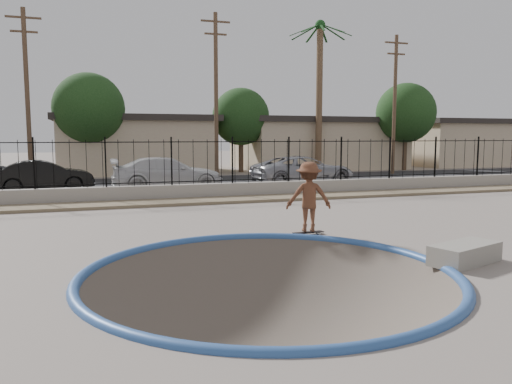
{
  "coord_description": "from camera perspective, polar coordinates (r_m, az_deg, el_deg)",
  "views": [
    {
      "loc": [
        -3.08,
        -9.45,
        2.55
      ],
      "look_at": [
        0.75,
        2.0,
        1.18
      ],
      "focal_mm": 35.0,
      "sensor_mm": 36.0,
      "label": 1
    }
  ],
  "objects": [
    {
      "name": "ground",
      "position": [
        21.98,
        -10.19,
        -3.19
      ],
      "size": [
        120.0,
        120.0,
        2.2
      ],
      "primitive_type": "cube",
      "color": "gray",
      "rests_on": "ground"
    },
    {
      "name": "bowl_pit",
      "position": [
        9.35,
        1.5,
        -9.37
      ],
      "size": [
        6.84,
        6.84,
        1.8
      ],
      "primitive_type": null,
      "color": "#534940",
      "rests_on": "ground"
    },
    {
      "name": "coping_ring",
      "position": [
        9.35,
        1.5,
        -9.37
      ],
      "size": [
        7.04,
        7.04,
        0.2
      ],
      "primitive_type": "torus",
      "color": "#2D5393",
      "rests_on": "ground"
    },
    {
      "name": "rock_strip",
      "position": [
        19.07,
        -9.03,
        -1.13
      ],
      "size": [
        42.0,
        1.6,
        0.11
      ],
      "primitive_type": "cube",
      "color": "#887759",
      "rests_on": "ground"
    },
    {
      "name": "retaining_wall",
      "position": [
        20.12,
        -9.56,
        -0.04
      ],
      "size": [
        42.0,
        0.45,
        0.6
      ],
      "primitive_type": "cube",
      "color": "gray",
      "rests_on": "ground"
    },
    {
      "name": "fence",
      "position": [
        20.02,
        -9.63,
        3.37
      ],
      "size": [
        40.0,
        0.04,
        1.8
      ],
      "color": "black",
      "rests_on": "retaining_wall"
    },
    {
      "name": "street",
      "position": [
        26.75,
        -11.79,
        0.9
      ],
      "size": [
        90.0,
        8.0,
        0.04
      ],
      "primitive_type": "cube",
      "color": "black",
      "rests_on": "ground"
    },
    {
      "name": "house_center",
      "position": [
        36.09,
        -13.65,
        5.38
      ],
      "size": [
        10.6,
        8.6,
        3.9
      ],
      "color": "tan",
      "rests_on": "ground"
    },
    {
      "name": "house_east",
      "position": [
        39.81,
        6.95,
        5.6
      ],
      "size": [
        12.6,
        8.6,
        3.9
      ],
      "color": "tan",
      "rests_on": "ground"
    },
    {
      "name": "house_east_far",
      "position": [
        47.53,
        22.45,
        5.29
      ],
      "size": [
        11.6,
        8.6,
        3.9
      ],
      "color": "tan",
      "rests_on": "ground"
    },
    {
      "name": "palm_right",
      "position": [
        35.21,
        7.28,
        14.22
      ],
      "size": [
        2.3,
        2.3,
        10.3
      ],
      "color": "brown",
      "rests_on": "ground"
    },
    {
      "name": "utility_pole_left",
      "position": [
        28.68,
        -24.69,
        10.19
      ],
      "size": [
        1.7,
        0.24,
        9.0
      ],
      "color": "#473323",
      "rests_on": "ground"
    },
    {
      "name": "utility_pole_mid",
      "position": [
        29.42,
        -4.59,
        11.14
      ],
      "size": [
        1.7,
        0.24,
        9.5
      ],
      "color": "#473323",
      "rests_on": "ground"
    },
    {
      "name": "utility_pole_right",
      "position": [
        34.33,
        15.56,
        9.84
      ],
      "size": [
        1.7,
        0.24,
        9.0
      ],
      "color": "#473323",
      "rests_on": "ground"
    },
    {
      "name": "street_tree_left",
      "position": [
        32.49,
        -18.56,
        9.03
      ],
      "size": [
        4.32,
        4.32,
        6.36
      ],
      "color": "#473323",
      "rests_on": "ground"
    },
    {
      "name": "street_tree_mid",
      "position": [
        34.96,
        -1.74,
        8.58
      ],
      "size": [
        3.96,
        3.96,
        5.83
      ],
      "color": "#473323",
      "rests_on": "ground"
    },
    {
      "name": "street_tree_right",
      "position": [
        38.46,
        16.76,
        8.64
      ],
      "size": [
        4.32,
        4.32,
        6.36
      ],
      "color": "#473323",
      "rests_on": "ground"
    },
    {
      "name": "skater",
      "position": [
        12.86,
        6.04,
        -0.98
      ],
      "size": [
        1.29,
        0.95,
        1.79
      ],
      "primitive_type": "imported",
      "rotation": [
        0.0,
        0.0,
        2.86
      ],
      "color": "brown",
      "rests_on": "ground"
    },
    {
      "name": "skateboard",
      "position": [
        12.99,
        6.0,
        -4.63
      ],
      "size": [
        0.84,
        0.26,
        0.07
      ],
      "rotation": [
        0.0,
        0.0,
        0.07
      ],
      "color": "black",
      "rests_on": "ground"
    },
    {
      "name": "concrete_ledge",
      "position": [
        10.91,
        22.77,
        -6.5
      ],
      "size": [
        1.74,
        1.16,
        0.4
      ],
      "primitive_type": "cube",
      "rotation": [
        0.0,
        0.0,
        0.31
      ],
      "color": "gray",
      "rests_on": "ground"
    },
    {
      "name": "car_b",
      "position": [
        24.6,
        -23.05,
        1.72
      ],
      "size": [
        4.37,
        1.91,
        1.4
      ],
      "primitive_type": "imported",
      "rotation": [
        0.0,
        0.0,
        1.67
      ],
      "color": "black",
      "rests_on": "street"
    },
    {
      "name": "car_c",
      "position": [
        23.76,
        -10.05,
        2.11
      ],
      "size": [
        5.21,
        2.21,
        1.5
      ],
      "primitive_type": "imported",
      "rotation": [
        0.0,
        0.0,
        1.55
      ],
      "color": "silver",
      "rests_on": "street"
    },
    {
      "name": "car_d",
      "position": [
        25.62,
        5.46,
        2.47
      ],
      "size": [
        5.49,
        2.84,
        1.48
      ],
      "primitive_type": "imported",
      "rotation": [
        0.0,
        0.0,
        1.65
      ],
      "color": "#93949B",
      "rests_on": "street"
    }
  ]
}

